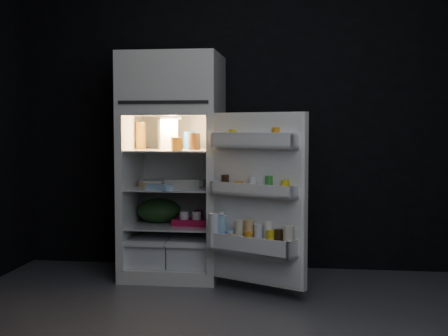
# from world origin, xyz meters

# --- Properties ---
(floor) EXTENTS (4.00, 3.40, 0.00)m
(floor) POSITION_xyz_m (0.00, 0.00, 0.00)
(floor) COLOR #57575D
(floor) RESTS_ON ground
(wall_back) EXTENTS (4.00, 0.00, 2.70)m
(wall_back) POSITION_xyz_m (0.00, 1.70, 1.35)
(wall_back) COLOR black
(wall_back) RESTS_ON ground
(wall_front) EXTENTS (4.00, 0.00, 2.70)m
(wall_front) POSITION_xyz_m (0.00, -1.70, 1.35)
(wall_front) COLOR black
(wall_front) RESTS_ON ground
(refrigerator) EXTENTS (0.76, 0.71, 1.78)m
(refrigerator) POSITION_xyz_m (-0.62, 1.32, 0.96)
(refrigerator) COLOR white
(refrigerator) RESTS_ON ground
(fridge_door) EXTENTS (0.72, 0.51, 1.22)m
(fridge_door) POSITION_xyz_m (0.08, 0.76, 0.68)
(fridge_door) COLOR white
(fridge_door) RESTS_ON ground
(milk_jug) EXTENTS (0.18, 0.18, 0.24)m
(milk_jug) POSITION_xyz_m (-0.68, 1.33, 1.15)
(milk_jug) COLOR white
(milk_jug) RESTS_ON refrigerator
(mayo_jar) EXTENTS (0.10, 0.10, 0.14)m
(mayo_jar) POSITION_xyz_m (-0.50, 1.38, 1.10)
(mayo_jar) COLOR #2060AF
(mayo_jar) RESTS_ON refrigerator
(jam_jar) EXTENTS (0.11, 0.11, 0.13)m
(jam_jar) POSITION_xyz_m (-0.44, 1.25, 1.09)
(jam_jar) COLOR black
(jam_jar) RESTS_ON refrigerator
(amber_bottle) EXTENTS (0.09, 0.09, 0.22)m
(amber_bottle) POSITION_xyz_m (-0.90, 1.33, 1.14)
(amber_bottle) COLOR #B27B1C
(amber_bottle) RESTS_ON refrigerator
(small_carton) EXTENTS (0.09, 0.08, 0.10)m
(small_carton) POSITION_xyz_m (-0.55, 1.07, 1.08)
(small_carton) COLOR orange
(small_carton) RESTS_ON refrigerator
(egg_carton) EXTENTS (0.29, 0.16, 0.07)m
(egg_carton) POSITION_xyz_m (-0.53, 1.18, 0.76)
(egg_carton) COLOR #9A9A8C
(egg_carton) RESTS_ON refrigerator
(pie) EXTENTS (0.37, 0.37, 0.04)m
(pie) POSITION_xyz_m (-0.75, 1.32, 0.75)
(pie) COLOR tan
(pie) RESTS_ON refrigerator
(flat_package) EXTENTS (0.22, 0.17, 0.04)m
(flat_package) POSITION_xyz_m (-0.68, 1.03, 0.75)
(flat_package) COLOR #97C6EA
(flat_package) RESTS_ON refrigerator
(wrapped_pkg) EXTENTS (0.13, 0.11, 0.05)m
(wrapped_pkg) POSITION_xyz_m (-0.44, 1.41, 0.75)
(wrapped_pkg) COLOR beige
(wrapped_pkg) RESTS_ON refrigerator
(produce_bag) EXTENTS (0.39, 0.34, 0.20)m
(produce_bag) POSITION_xyz_m (-0.75, 1.34, 0.52)
(produce_bag) COLOR #193815
(produce_bag) RESTS_ON refrigerator
(yogurt_tray) EXTENTS (0.30, 0.18, 0.05)m
(yogurt_tray) POSITION_xyz_m (-0.46, 1.22, 0.45)
(yogurt_tray) COLOR #B40F39
(yogurt_tray) RESTS_ON refrigerator
(small_can_red) EXTENTS (0.08, 0.08, 0.09)m
(small_can_red) POSITION_xyz_m (-0.44, 1.44, 0.47)
(small_can_red) COLOR #B40F39
(small_can_red) RESTS_ON refrigerator
(small_can_silver) EXTENTS (0.07, 0.07, 0.09)m
(small_can_silver) POSITION_xyz_m (-0.34, 1.44, 0.47)
(small_can_silver) COLOR silver
(small_can_silver) RESTS_ON refrigerator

